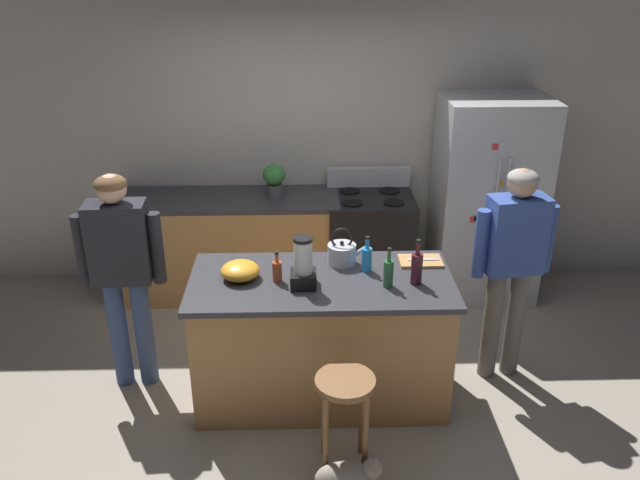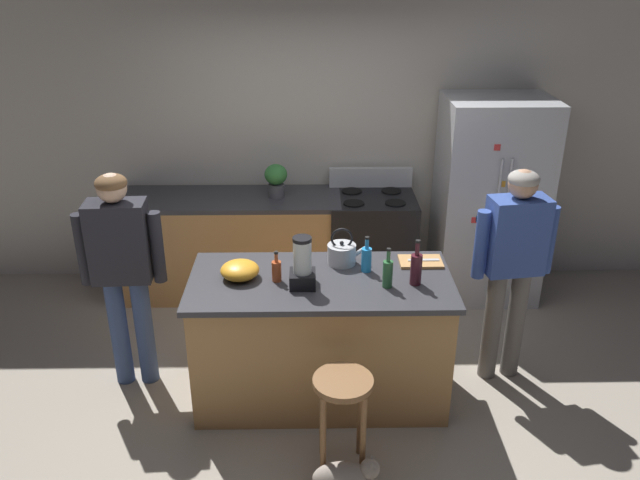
# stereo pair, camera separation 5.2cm
# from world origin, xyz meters

# --- Properties ---
(ground_plane) EXTENTS (14.00, 14.00, 0.00)m
(ground_plane) POSITION_xyz_m (0.00, 0.00, 0.00)
(ground_plane) COLOR #9E9384
(back_wall) EXTENTS (8.00, 0.10, 2.70)m
(back_wall) POSITION_xyz_m (0.00, 1.95, 1.35)
(back_wall) COLOR #BCB7AD
(back_wall) RESTS_ON ground_plane
(kitchen_island) EXTENTS (1.77, 0.84, 0.94)m
(kitchen_island) POSITION_xyz_m (0.00, 0.00, 0.47)
(kitchen_island) COLOR #B7844C
(kitchen_island) RESTS_ON ground_plane
(back_counter_run) EXTENTS (2.00, 0.64, 0.94)m
(back_counter_run) POSITION_xyz_m (-0.80, 1.55, 0.47)
(back_counter_run) COLOR #B7844C
(back_counter_run) RESTS_ON ground_plane
(refrigerator) EXTENTS (0.90, 0.73, 1.82)m
(refrigerator) POSITION_xyz_m (1.52, 1.50, 0.91)
(refrigerator) COLOR #B7BABF
(refrigerator) RESTS_ON ground_plane
(stove_range) EXTENTS (0.76, 0.65, 1.12)m
(stove_range) POSITION_xyz_m (0.49, 1.52, 0.48)
(stove_range) COLOR black
(stove_range) RESTS_ON ground_plane
(person_by_island_left) EXTENTS (0.59, 0.24, 1.63)m
(person_by_island_left) POSITION_xyz_m (-1.37, 0.18, 0.98)
(person_by_island_left) COLOR #384C7A
(person_by_island_left) RESTS_ON ground_plane
(person_by_sink_right) EXTENTS (0.60, 0.27, 1.63)m
(person_by_sink_right) POSITION_xyz_m (1.35, 0.21, 0.99)
(person_by_sink_right) COLOR #66605B
(person_by_sink_right) RESTS_ON ground_plane
(bar_stool) EXTENTS (0.36, 0.36, 0.66)m
(bar_stool) POSITION_xyz_m (0.12, -0.73, 0.52)
(bar_stool) COLOR brown
(bar_stool) RESTS_ON ground_plane
(cat) EXTENTS (0.52, 0.18, 0.26)m
(cat) POSITION_xyz_m (0.13, -0.94, 0.11)
(cat) COLOR gray
(cat) RESTS_ON ground_plane
(potted_plant) EXTENTS (0.20, 0.20, 0.30)m
(potted_plant) POSITION_xyz_m (-0.37, 1.55, 1.11)
(potted_plant) COLOR #4C4C51
(potted_plant) RESTS_ON back_counter_run
(blender_appliance) EXTENTS (0.17, 0.17, 0.35)m
(blender_appliance) POSITION_xyz_m (-0.12, -0.09, 1.08)
(blender_appliance) COLOR black
(blender_appliance) RESTS_ON kitchen_island
(bottle_soda) EXTENTS (0.07, 0.07, 0.26)m
(bottle_soda) POSITION_xyz_m (0.31, 0.11, 1.03)
(bottle_soda) COLOR #268CD8
(bottle_soda) RESTS_ON kitchen_island
(bottle_olive_oil) EXTENTS (0.07, 0.07, 0.28)m
(bottle_olive_oil) POSITION_xyz_m (0.43, -0.11, 1.04)
(bottle_olive_oil) COLOR #2D6638
(bottle_olive_oil) RESTS_ON kitchen_island
(bottle_wine) EXTENTS (0.08, 0.08, 0.32)m
(bottle_wine) POSITION_xyz_m (0.62, -0.08, 1.05)
(bottle_wine) COLOR #471923
(bottle_wine) RESTS_ON kitchen_island
(bottle_cooking_sauce) EXTENTS (0.06, 0.06, 0.22)m
(bottle_cooking_sauce) POSITION_xyz_m (-0.29, -0.02, 1.02)
(bottle_cooking_sauce) COLOR #B24C26
(bottle_cooking_sauce) RESTS_ON kitchen_island
(mixing_bowl) EXTENTS (0.26, 0.26, 0.12)m
(mixing_bowl) POSITION_xyz_m (-0.54, 0.02, 1.00)
(mixing_bowl) COLOR orange
(mixing_bowl) RESTS_ON kitchen_island
(tea_kettle) EXTENTS (0.28, 0.20, 0.27)m
(tea_kettle) POSITION_xyz_m (0.15, 0.24, 1.02)
(tea_kettle) COLOR #B7BABF
(tea_kettle) RESTS_ON kitchen_island
(cutting_board) EXTENTS (0.30, 0.20, 0.02)m
(cutting_board) POSITION_xyz_m (0.71, 0.23, 0.95)
(cutting_board) COLOR #B7844C
(cutting_board) RESTS_ON kitchen_island
(chef_knife) EXTENTS (0.22, 0.03, 0.01)m
(chef_knife) POSITION_xyz_m (0.73, 0.23, 0.96)
(chef_knife) COLOR #B7BABF
(chef_knife) RESTS_ON cutting_board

